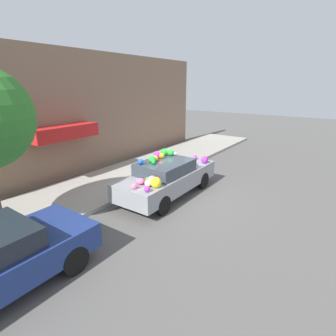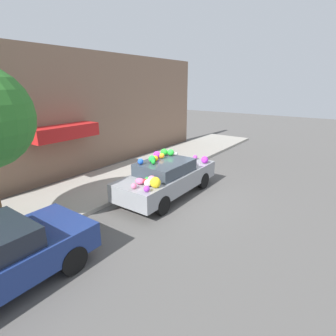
% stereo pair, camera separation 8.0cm
% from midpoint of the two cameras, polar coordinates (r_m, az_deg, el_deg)
% --- Properties ---
extents(ground_plane, '(60.00, 60.00, 0.00)m').
position_cam_midpoint_polar(ground_plane, '(10.16, 0.21, -5.83)').
color(ground_plane, '#565451').
extents(sidewalk_curb, '(24.00, 3.20, 0.14)m').
position_cam_midpoint_polar(sidewalk_curb, '(11.80, -10.51, -2.33)').
color(sidewalk_curb, '#9E998E').
rests_on(sidewalk_curb, ground).
extents(building_facade, '(18.00, 1.20, 5.54)m').
position_cam_midpoint_polar(building_facade, '(12.85, -18.42, 11.00)').
color(building_facade, '#846651').
rests_on(building_facade, ground).
extents(fire_hydrant, '(0.20, 0.20, 0.70)m').
position_cam_midpoint_polar(fire_hydrant, '(13.15, 1.98, 1.98)').
color(fire_hydrant, '#B2B2B7').
rests_on(fire_hydrant, sidewalk_curb).
extents(art_car, '(4.51, 1.76, 1.66)m').
position_cam_midpoint_polar(art_car, '(9.84, 0.08, -1.90)').
color(art_car, gray).
rests_on(art_car, ground).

